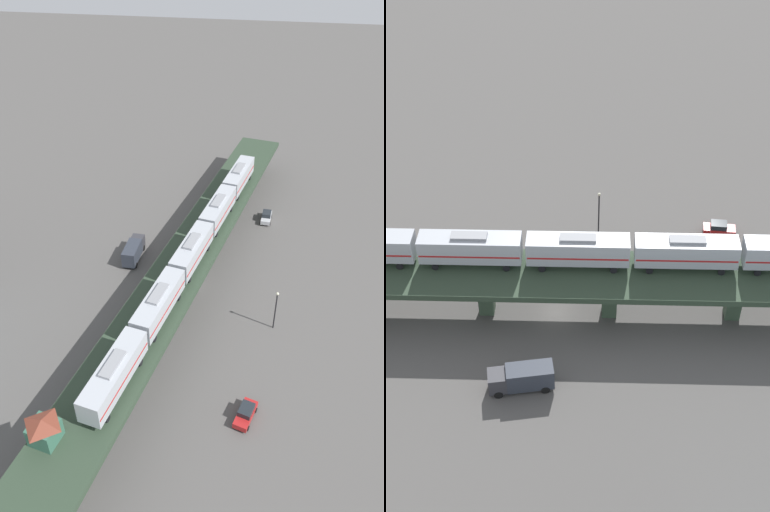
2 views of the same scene
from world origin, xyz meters
TOP-DOWN VIEW (x-y plane):
  - ground_plane at (0.00, 0.00)m, footprint 400.00×400.00m
  - elevated_viaduct at (-0.03, -0.15)m, footprint 26.33×91.86m
  - subway_train at (-0.85, 2.87)m, footprint 15.02×61.73m
  - signal_hut at (9.49, 35.12)m, footprint 3.79×3.79m
  - street_car_silver at (-11.76, -21.58)m, footprint 2.19×4.51m
  - street_car_red at (-11.07, 24.49)m, footprint 2.96×4.73m
  - delivery_truck at (10.89, -5.39)m, footprint 2.56×7.26m
  - street_lamp at (-14.02, 8.02)m, footprint 0.44×0.44m

SIDE VIEW (x-z plane):
  - ground_plane at x=0.00m, z-range 0.00..0.00m
  - street_car_silver at x=-11.76m, z-range -0.01..1.88m
  - street_car_red at x=-11.07m, z-range -0.01..1.88m
  - delivery_truck at x=10.89m, z-range 0.16..3.36m
  - street_lamp at x=-14.02m, z-range 0.64..7.58m
  - elevated_viaduct at x=-0.03m, z-range 2.38..8.94m
  - signal_hut at x=9.49m, z-range 6.66..10.06m
  - subway_train at x=-0.85m, z-range 6.87..11.32m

